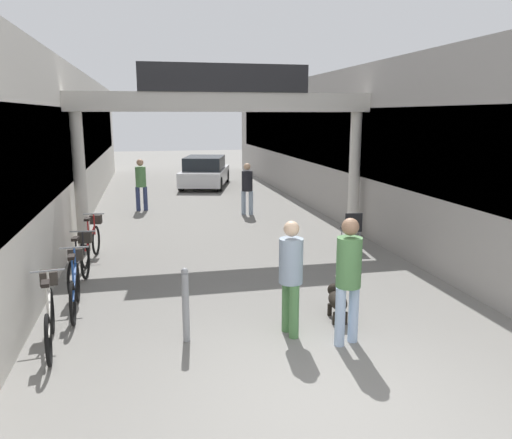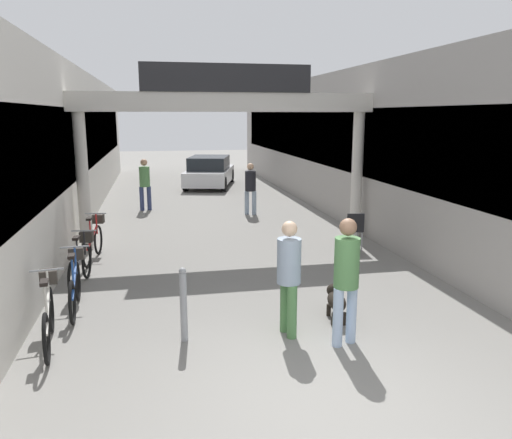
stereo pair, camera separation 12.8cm
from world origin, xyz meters
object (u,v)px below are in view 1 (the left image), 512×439
(pedestrian_carrying_crate, at_px, (247,186))
(parked_car_white, at_px, (205,172))
(pedestrian_companion, at_px, (291,271))
(bollard_post_metal, at_px, (186,304))
(dog_on_leash, at_px, (337,300))
(pedestrian_elderly_walking, at_px, (141,181))
(bicycle_black_third, at_px, (80,263))
(bicycle_silver_nearest, at_px, (50,314))
(cafe_chair_black_nearer, at_px, (352,227))
(bicycle_red_farthest, at_px, (92,240))
(pedestrian_with_dog, at_px, (349,273))
(bicycle_blue_second, at_px, (75,284))

(pedestrian_carrying_crate, bearing_deg, parked_car_white, 94.98)
(pedestrian_companion, distance_m, bollard_post_metal, 1.54)
(dog_on_leash, bearing_deg, pedestrian_companion, -155.44)
(pedestrian_elderly_walking, height_order, bollard_post_metal, pedestrian_elderly_walking)
(bicycle_black_third, bearing_deg, dog_on_leash, -31.01)
(bicycle_silver_nearest, distance_m, cafe_chair_black_nearer, 7.08)
(cafe_chair_black_nearer, bearing_deg, bicycle_red_farthest, 175.95)
(pedestrian_with_dog, relative_size, pedestrian_companion, 1.06)
(bicycle_blue_second, xyz_separation_m, bollard_post_metal, (1.66, -1.54, 0.11))
(bicycle_black_third, xyz_separation_m, bicycle_red_farthest, (0.03, 1.72, 0.00))
(bicycle_black_third, distance_m, bollard_post_metal, 3.23)
(pedestrian_companion, height_order, bicycle_red_farthest, pedestrian_companion)
(pedestrian_with_dog, distance_m, bicycle_red_farthest, 6.34)
(bicycle_silver_nearest, xyz_separation_m, bicycle_black_third, (0.11, 2.44, 0.00))
(pedestrian_carrying_crate, height_order, bicycle_red_farthest, pedestrian_carrying_crate)
(pedestrian_companion, relative_size, bollard_post_metal, 1.57)
(bicycle_black_third, relative_size, bicycle_red_farthest, 1.00)
(cafe_chair_black_nearer, bearing_deg, dog_on_leash, -116.07)
(pedestrian_companion, height_order, bollard_post_metal, pedestrian_companion)
(bicycle_black_third, bearing_deg, pedestrian_carrying_crate, 53.96)
(bicycle_silver_nearest, bearing_deg, pedestrian_with_dog, -11.96)
(pedestrian_with_dog, distance_m, bollard_post_metal, 2.28)
(pedestrian_carrying_crate, height_order, bicycle_silver_nearest, pedestrian_carrying_crate)
(dog_on_leash, xyz_separation_m, cafe_chair_black_nearer, (1.83, 3.75, 0.23))
(bicycle_blue_second, relative_size, cafe_chair_black_nearer, 1.90)
(dog_on_leash, bearing_deg, pedestrian_carrying_crate, 88.20)
(pedestrian_with_dog, bearing_deg, bicycle_blue_second, 151.32)
(pedestrian_companion, bearing_deg, bicycle_blue_second, 152.47)
(pedestrian_carrying_crate, relative_size, bollard_post_metal, 1.53)
(pedestrian_carrying_crate, xyz_separation_m, pedestrian_elderly_walking, (-3.27, 1.42, 0.04))
(pedestrian_with_dog, distance_m, bicycle_blue_second, 4.39)
(pedestrian_with_dog, relative_size, pedestrian_carrying_crate, 1.09)
(pedestrian_elderly_walking, distance_m, bicycle_blue_second, 8.64)
(dog_on_leash, relative_size, bicycle_red_farthest, 0.41)
(pedestrian_companion, relative_size, cafe_chair_black_nearer, 1.88)
(dog_on_leash, relative_size, cafe_chair_black_nearer, 0.77)
(pedestrian_elderly_walking, relative_size, bicycle_red_farthest, 1.01)
(pedestrian_carrying_crate, xyz_separation_m, bicycle_black_third, (-4.33, -5.94, -0.49))
(parked_car_white, bearing_deg, bicycle_blue_second, -105.04)
(bicycle_silver_nearest, xyz_separation_m, cafe_chair_black_nearer, (6.01, 3.75, 0.10))
(pedestrian_with_dog, height_order, pedestrian_carrying_crate, pedestrian_with_dog)
(bicycle_silver_nearest, bearing_deg, bicycle_blue_second, 82.12)
(bicycle_red_farthest, bearing_deg, bicycle_black_third, -90.98)
(cafe_chair_black_nearer, height_order, parked_car_white, parked_car_white)
(bollard_post_metal, bearing_deg, bicycle_silver_nearest, 170.85)
(pedestrian_carrying_crate, bearing_deg, bicycle_red_farthest, -135.49)
(pedestrian_with_dog, bearing_deg, pedestrian_carrying_crate, 87.19)
(bicycle_blue_second, distance_m, bicycle_red_farthest, 2.92)
(bicycle_silver_nearest, distance_m, parked_car_white, 15.47)
(dog_on_leash, xyz_separation_m, bollard_post_metal, (-2.34, -0.30, 0.24))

